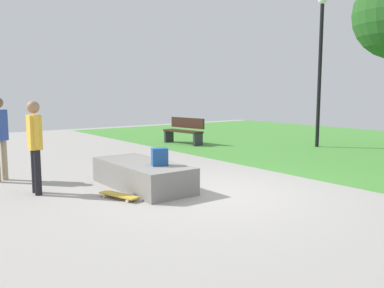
# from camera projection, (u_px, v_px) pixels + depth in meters

# --- Properties ---
(ground_plane) EXTENTS (28.00, 28.00, 0.00)m
(ground_plane) POSITION_uv_depth(u_px,v_px,m) (214.00, 193.00, 7.31)
(ground_plane) COLOR #9E9993
(concrete_ledge) EXTENTS (2.29, 1.00, 0.49)m
(concrete_ledge) POSITION_uv_depth(u_px,v_px,m) (142.00, 175.00, 7.74)
(concrete_ledge) COLOR gray
(concrete_ledge) RESTS_ON ground_plane
(backpack_on_ledge) EXTENTS (0.29, 0.33, 0.32)m
(backpack_on_ledge) POSITION_uv_depth(u_px,v_px,m) (160.00, 157.00, 7.34)
(backpack_on_ledge) COLOR #1E4C8C
(backpack_on_ledge) RESTS_ON concrete_ledge
(skater_watching) EXTENTS (0.43, 0.22, 1.66)m
(skater_watching) POSITION_uv_depth(u_px,v_px,m) (35.00, 140.00, 7.16)
(skater_watching) COLOR black
(skater_watching) RESTS_ON ground_plane
(skateboard_by_ledge) EXTENTS (0.82, 0.42, 0.08)m
(skateboard_by_ledge) POSITION_uv_depth(u_px,v_px,m) (119.00, 195.00, 6.93)
(skateboard_by_ledge) COLOR gold
(skateboard_by_ledge) RESTS_ON ground_plane
(park_bench_near_lamppost) EXTENTS (1.65, 0.69, 0.91)m
(park_bench_near_lamppost) POSITION_uv_depth(u_px,v_px,m) (184.00, 130.00, 14.27)
(park_bench_near_lamppost) COLOR #331E14
(park_bench_near_lamppost) RESTS_ON ground_plane
(lamp_post) EXTENTS (0.28, 0.28, 4.86)m
(lamp_post) POSITION_uv_depth(u_px,v_px,m) (320.00, 58.00, 13.16)
(lamp_post) COLOR black
(lamp_post) RESTS_ON ground_plane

